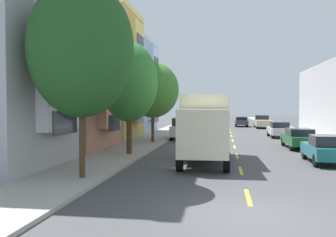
# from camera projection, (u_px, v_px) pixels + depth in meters

# --- Properties ---
(ground_plane) EXTENTS (160.00, 160.00, 0.00)m
(ground_plane) POSITION_uv_depth(u_px,v_px,m) (231.00, 134.00, 39.59)
(ground_plane) COLOR #424244
(sidewalk_left) EXTENTS (3.20, 120.00, 0.14)m
(sidewalk_left) POSITION_uv_depth(u_px,v_px,m) (164.00, 134.00, 38.69)
(sidewalk_left) COLOR #A39E93
(sidewalk_left) RESTS_ON ground_plane
(sidewalk_right) EXTENTS (3.20, 120.00, 0.14)m
(sidewalk_right) POSITION_uv_depth(u_px,v_px,m) (303.00, 135.00, 36.54)
(sidewalk_right) COLOR #A39E93
(sidewalk_right) RESTS_ON ground_plane
(lane_centerline_dashes) EXTENTS (0.14, 47.20, 0.01)m
(lane_centerline_dashes) POSITION_uv_depth(u_px,v_px,m) (232.00, 138.00, 34.16)
(lane_centerline_dashes) COLOR yellow
(lane_centerline_dashes) RESTS_ON ground_plane
(townhouse_second_terracotta) EXTENTS (12.84, 7.57, 10.77)m
(townhouse_second_terracotta) POSITION_uv_depth(u_px,v_px,m) (24.00, 75.00, 25.58)
(townhouse_second_terracotta) COLOR #B27560
(townhouse_second_terracotta) RESTS_ON ground_plane
(townhouse_third_mustard) EXTENTS (11.95, 7.57, 11.66)m
(townhouse_third_mustard) POSITION_uv_depth(u_px,v_px,m) (75.00, 77.00, 33.18)
(townhouse_third_mustard) COLOR tan
(townhouse_third_mustard) RESTS_ON ground_plane
(townhouse_fourth_powder_blue) EXTENTS (12.72, 7.57, 10.46)m
(townhouse_fourth_powder_blue) POSITION_uv_depth(u_px,v_px,m) (100.00, 88.00, 40.93)
(townhouse_fourth_powder_blue) COLOR #9EB7CC
(townhouse_fourth_powder_blue) RESTS_ON ground_plane
(street_tree_nearest) EXTENTS (4.18, 4.18, 7.88)m
(street_tree_nearest) POSITION_uv_depth(u_px,v_px,m) (81.00, 49.00, 14.36)
(street_tree_nearest) COLOR #47331E
(street_tree_nearest) RESTS_ON sidewalk_left
(street_tree_second) EXTENTS (3.43, 3.43, 6.69)m
(street_tree_second) POSITION_uv_depth(u_px,v_px,m) (129.00, 82.00, 21.65)
(street_tree_second) COLOR #47331E
(street_tree_second) RESTS_ON sidewalk_left
(street_tree_third) EXTENTS (4.16, 4.16, 6.38)m
(street_tree_third) POSITION_uv_depth(u_px,v_px,m) (153.00, 90.00, 28.91)
(street_tree_third) COLOR #47331E
(street_tree_third) RESTS_ON sidewalk_left
(delivery_box_truck) EXTENTS (2.57, 7.65, 3.59)m
(delivery_box_truck) POSITION_uv_depth(u_px,v_px,m) (205.00, 125.00, 19.58)
(delivery_box_truck) COLOR beige
(delivery_box_truck) RESTS_ON ground_plane
(parked_pickup_champagne) EXTENTS (2.03, 5.31, 1.73)m
(parked_pickup_champagne) POSITION_uv_depth(u_px,v_px,m) (262.00, 122.00, 49.93)
(parked_pickup_champagne) COLOR tan
(parked_pickup_champagne) RESTS_ON ground_plane
(parked_hatchback_silver) EXTENTS (1.82, 4.04, 1.50)m
(parked_hatchback_silver) POSITION_uv_depth(u_px,v_px,m) (279.00, 130.00, 34.69)
(parked_hatchback_silver) COLOR #B2B5BA
(parked_hatchback_silver) RESTS_ON ground_plane
(parked_sedan_forest) EXTENTS (1.89, 4.53, 1.43)m
(parked_sedan_forest) POSITION_uv_depth(u_px,v_px,m) (299.00, 138.00, 25.65)
(parked_sedan_forest) COLOR #194C28
(parked_sedan_forest) RESTS_ON ground_plane
(parked_suv_white) EXTENTS (2.07, 4.85, 1.93)m
(parked_suv_white) POSITION_uv_depth(u_px,v_px,m) (183.00, 128.00, 33.22)
(parked_suv_white) COLOR silver
(parked_suv_white) RESTS_ON ground_plane
(parked_hatchback_teal) EXTENTS (1.80, 4.02, 1.50)m
(parked_hatchback_teal) POSITION_uv_depth(u_px,v_px,m) (326.00, 149.00, 18.90)
(parked_hatchback_teal) COLOR #195B60
(parked_hatchback_teal) RESTS_ON ground_plane
(moving_charcoal_sedan) EXTENTS (1.80, 4.50, 1.43)m
(moving_charcoal_sedan) POSITION_uv_depth(u_px,v_px,m) (241.00, 121.00, 53.44)
(moving_charcoal_sedan) COLOR #333338
(moving_charcoal_sedan) RESTS_ON ground_plane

